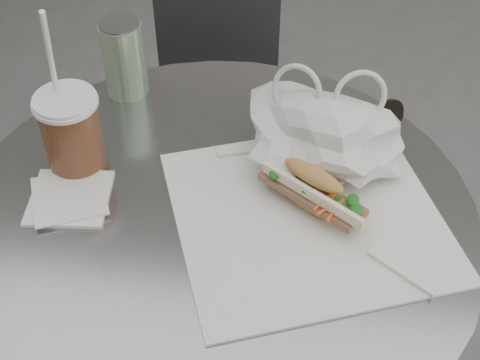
# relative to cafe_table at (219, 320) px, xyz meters

# --- Properties ---
(cafe_table) EXTENTS (0.76, 0.76, 0.74)m
(cafe_table) POSITION_rel_cafe_table_xyz_m (0.00, 0.00, 0.00)
(cafe_table) COLOR slate
(cafe_table) RESTS_ON ground
(chair_far) EXTENTS (0.39, 0.42, 0.71)m
(chair_far) POSITION_rel_cafe_table_xyz_m (-0.08, 0.59, -0.15)
(chair_far) COLOR #313134
(chair_far) RESTS_ON ground
(sandwich_paper) EXTENTS (0.47, 0.46, 0.00)m
(sandwich_paper) POSITION_rel_cafe_table_xyz_m (0.13, 0.01, 0.28)
(sandwich_paper) COLOR white
(sandwich_paper) RESTS_ON cafe_table
(banh_mi) EXTENTS (0.21, 0.17, 0.07)m
(banh_mi) POSITION_rel_cafe_table_xyz_m (0.14, 0.03, 0.31)
(banh_mi) COLOR #B98346
(banh_mi) RESTS_ON sandwich_paper
(iced_coffee) EXTENTS (0.09, 0.09, 0.28)m
(iced_coffee) POSITION_rel_cafe_table_xyz_m (-0.23, 0.07, 0.34)
(iced_coffee) COLOR brown
(iced_coffee) RESTS_ON cafe_table
(sunglasses) EXTENTS (0.11, 0.11, 0.06)m
(sunglasses) POSITION_rel_cafe_table_xyz_m (0.21, 0.20, 0.30)
(sunglasses) COLOR black
(sunglasses) RESTS_ON cafe_table
(plastic_bag) EXTENTS (0.24, 0.19, 0.11)m
(plastic_bag) POSITION_rel_cafe_table_xyz_m (0.14, 0.13, 0.33)
(plastic_bag) COLOR silver
(plastic_bag) RESTS_ON cafe_table
(napkin_stack) EXTENTS (0.14, 0.14, 0.01)m
(napkin_stack) POSITION_rel_cafe_table_xyz_m (-0.21, -0.01, 0.28)
(napkin_stack) COLOR white
(napkin_stack) RESTS_ON cafe_table
(drink_can) EXTENTS (0.07, 0.07, 0.14)m
(drink_can) POSITION_rel_cafe_table_xyz_m (-0.20, 0.26, 0.34)
(drink_can) COLOR #589155
(drink_can) RESTS_ON cafe_table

